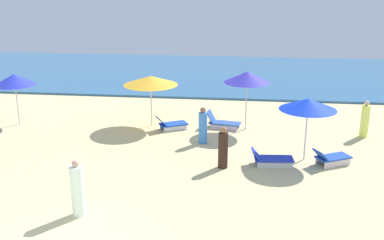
{
  "coord_description": "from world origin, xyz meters",
  "views": [
    {
      "loc": [
        4.17,
        -8.72,
        6.6
      ],
      "look_at": [
        2.09,
        8.92,
        1.0
      ],
      "focal_mm": 42.68,
      "sensor_mm": 36.0,
      "label": 1
    }
  ],
  "objects_px": {
    "beachgoer_6": "(78,190)",
    "lounge_chair_0_0": "(171,124)",
    "lounge_chair_4_1": "(331,158)",
    "beachgoer_2": "(223,149)",
    "lounge_chair_4_0": "(271,159)",
    "umbrella_2": "(247,77)",
    "umbrella_4": "(308,104)",
    "lounge_chair_2_0": "(222,122)",
    "umbrella_0": "(151,80)",
    "beachgoer_5": "(365,120)",
    "umbrella_1": "(14,80)",
    "beachgoer_4": "(203,127)"
  },
  "relations": [
    {
      "from": "beachgoer_6",
      "to": "lounge_chair_0_0",
      "type": "bearing_deg",
      "value": -57.82
    },
    {
      "from": "lounge_chair_4_1",
      "to": "beachgoer_2",
      "type": "xyz_separation_m",
      "value": [
        -3.92,
        -0.71,
        0.45
      ]
    },
    {
      "from": "lounge_chair_0_0",
      "to": "lounge_chair_4_0",
      "type": "distance_m",
      "value": 5.62
    },
    {
      "from": "umbrella_2",
      "to": "umbrella_4",
      "type": "relative_size",
      "value": 1.12
    },
    {
      "from": "lounge_chair_2_0",
      "to": "umbrella_4",
      "type": "bearing_deg",
      "value": -126.33
    },
    {
      "from": "umbrella_4",
      "to": "beachgoer_6",
      "type": "xyz_separation_m",
      "value": [
        -6.95,
        -5.02,
        -1.38
      ]
    },
    {
      "from": "umbrella_2",
      "to": "lounge_chair_4_1",
      "type": "distance_m",
      "value": 5.31
    },
    {
      "from": "lounge_chair_4_0",
      "to": "beachgoer_2",
      "type": "relative_size",
      "value": 1.01
    },
    {
      "from": "umbrella_2",
      "to": "lounge_chair_4_0",
      "type": "distance_m",
      "value": 4.66
    },
    {
      "from": "lounge_chair_0_0",
      "to": "beachgoer_6",
      "type": "bearing_deg",
      "value": 141.06
    },
    {
      "from": "umbrella_0",
      "to": "lounge_chair_2_0",
      "type": "xyz_separation_m",
      "value": [
        3.26,
        0.06,
        -1.88
      ]
    },
    {
      "from": "beachgoer_2",
      "to": "beachgoer_6",
      "type": "xyz_separation_m",
      "value": [
        -3.94,
        -3.92,
        0.07
      ]
    },
    {
      "from": "beachgoer_5",
      "to": "lounge_chair_4_1",
      "type": "bearing_deg",
      "value": -75.2
    },
    {
      "from": "lounge_chair_0_0",
      "to": "lounge_chair_2_0",
      "type": "bearing_deg",
      "value": -106.85
    },
    {
      "from": "lounge_chair_0_0",
      "to": "umbrella_1",
      "type": "relative_size",
      "value": 0.63
    },
    {
      "from": "beachgoer_2",
      "to": "beachgoer_5",
      "type": "relative_size",
      "value": 0.97
    },
    {
      "from": "umbrella_0",
      "to": "lounge_chair_4_0",
      "type": "height_order",
      "value": "umbrella_0"
    },
    {
      "from": "lounge_chair_4_1",
      "to": "umbrella_4",
      "type": "bearing_deg",
      "value": 39.1
    },
    {
      "from": "umbrella_2",
      "to": "beachgoer_6",
      "type": "relative_size",
      "value": 1.56
    },
    {
      "from": "lounge_chair_4_0",
      "to": "beachgoer_5",
      "type": "distance_m",
      "value": 5.51
    },
    {
      "from": "umbrella_4",
      "to": "lounge_chair_4_0",
      "type": "height_order",
      "value": "umbrella_4"
    },
    {
      "from": "umbrella_2",
      "to": "umbrella_4",
      "type": "distance_m",
      "value": 4.0
    },
    {
      "from": "lounge_chair_4_1",
      "to": "beachgoer_5",
      "type": "relative_size",
      "value": 0.94
    },
    {
      "from": "lounge_chair_0_0",
      "to": "umbrella_1",
      "type": "xyz_separation_m",
      "value": [
        -7.17,
        -0.09,
        1.89
      ]
    },
    {
      "from": "lounge_chair_2_0",
      "to": "umbrella_0",
      "type": "bearing_deg",
      "value": 101.15
    },
    {
      "from": "umbrella_4",
      "to": "umbrella_0",
      "type": "bearing_deg",
      "value": 152.69
    },
    {
      "from": "beachgoer_4",
      "to": "beachgoer_6",
      "type": "relative_size",
      "value": 0.9
    },
    {
      "from": "lounge_chair_4_1",
      "to": "lounge_chair_0_0",
      "type": "bearing_deg",
      "value": 34.77
    },
    {
      "from": "umbrella_2",
      "to": "umbrella_0",
      "type": "bearing_deg",
      "value": 179.44
    },
    {
      "from": "umbrella_2",
      "to": "lounge_chair_4_1",
      "type": "xyz_separation_m",
      "value": [
        3.13,
        -3.72,
        -2.14
      ]
    },
    {
      "from": "umbrella_0",
      "to": "beachgoer_2",
      "type": "distance_m",
      "value": 5.86
    },
    {
      "from": "lounge_chair_4_1",
      "to": "beachgoer_4",
      "type": "relative_size",
      "value": 0.98
    },
    {
      "from": "lounge_chair_0_0",
      "to": "beachgoer_6",
      "type": "distance_m",
      "value": 8.1
    },
    {
      "from": "lounge_chair_0_0",
      "to": "umbrella_4",
      "type": "relative_size",
      "value": 0.63
    },
    {
      "from": "umbrella_4",
      "to": "beachgoer_6",
      "type": "relative_size",
      "value": 1.4
    },
    {
      "from": "umbrella_2",
      "to": "lounge_chair_4_1",
      "type": "relative_size",
      "value": 1.77
    },
    {
      "from": "beachgoer_6",
      "to": "lounge_chair_4_0",
      "type": "bearing_deg",
      "value": -100.54
    },
    {
      "from": "umbrella_0",
      "to": "umbrella_2",
      "type": "height_order",
      "value": "umbrella_2"
    },
    {
      "from": "lounge_chair_0_0",
      "to": "beachgoer_5",
      "type": "relative_size",
      "value": 0.94
    },
    {
      "from": "umbrella_1",
      "to": "lounge_chair_2_0",
      "type": "height_order",
      "value": "umbrella_1"
    },
    {
      "from": "lounge_chair_4_0",
      "to": "beachgoer_2",
      "type": "bearing_deg",
      "value": 98.34
    },
    {
      "from": "lounge_chair_2_0",
      "to": "lounge_chair_0_0",
      "type": "bearing_deg",
      "value": 112.17
    },
    {
      "from": "umbrella_1",
      "to": "beachgoer_6",
      "type": "bearing_deg",
      "value": -53.77
    },
    {
      "from": "beachgoer_2",
      "to": "beachgoer_4",
      "type": "xyz_separation_m",
      "value": [
        -0.96,
        2.46,
        -0.0
      ]
    },
    {
      "from": "umbrella_0",
      "to": "beachgoer_6",
      "type": "bearing_deg",
      "value": -92.88
    },
    {
      "from": "lounge_chair_2_0",
      "to": "beachgoer_6",
      "type": "bearing_deg",
      "value": 166.54
    },
    {
      "from": "lounge_chair_4_1",
      "to": "beachgoer_4",
      "type": "xyz_separation_m",
      "value": [
        -4.88,
        1.75,
        0.44
      ]
    },
    {
      "from": "lounge_chair_2_0",
      "to": "lounge_chair_4_1",
      "type": "height_order",
      "value": "lounge_chair_2_0"
    },
    {
      "from": "lounge_chair_4_0",
      "to": "beachgoer_6",
      "type": "xyz_separation_m",
      "value": [
        -5.69,
        -4.33,
        0.54
      ]
    },
    {
      "from": "lounge_chair_2_0",
      "to": "umbrella_1",
      "type": "bearing_deg",
      "value": 103.56
    }
  ]
}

